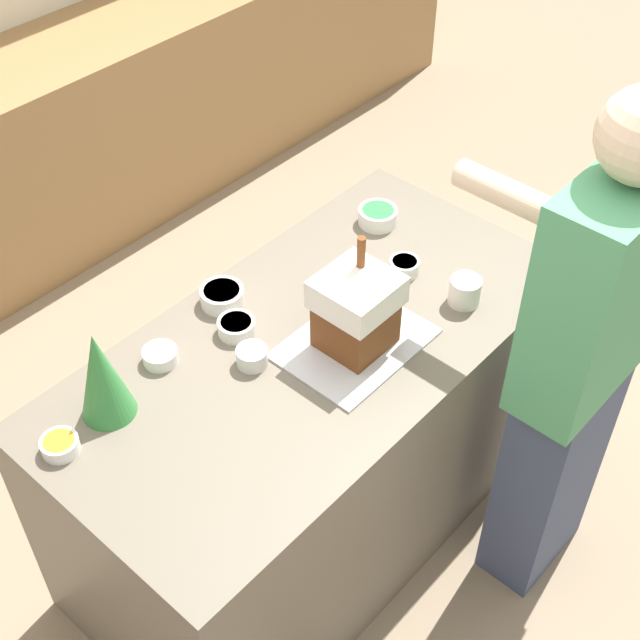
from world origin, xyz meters
The scene contains 14 objects.
ground_plane centered at (0.00, 0.00, 0.00)m, with size 12.00×12.00×0.00m, color gray.
kitchen_island centered at (0.00, 0.00, 0.44)m, with size 1.64×0.83×0.89m.
baking_tray centered at (0.08, -0.10, 0.89)m, with size 0.42×0.32×0.01m.
gingerbread_house centered at (0.08, -0.10, 1.02)m, with size 0.21×0.20×0.34m.
decorative_tree centered at (-0.55, 0.23, 1.03)m, with size 0.15×0.15×0.28m.
candy_bowl_far_left centered at (0.57, 0.21, 0.92)m, with size 0.13×0.13×0.05m.
candy_bowl_beside_tree centered at (-0.17, 0.07, 0.92)m, with size 0.09×0.09×0.05m.
candy_bowl_near_tray_left centered at (-0.72, 0.21, 0.91)m, with size 0.10×0.10×0.04m.
candy_bowl_front_corner centered at (-0.34, 0.26, 0.91)m, with size 0.10×0.10×0.04m.
candy_bowl_center_rear centered at (-0.12, 0.19, 0.91)m, with size 0.11×0.11×0.05m.
candy_bowl_near_tray_right centered at (0.42, -0.01, 0.91)m, with size 0.10×0.10×0.05m.
candy_bowl_behind_tray centered at (-0.05, 0.31, 0.92)m, with size 0.13×0.13×0.05m.
mug centered at (0.43, -0.23, 0.93)m, with size 0.10×0.10×0.09m.
person centered at (0.41, -0.63, 0.91)m, with size 0.46×0.58×1.77m.
Camera 1 is at (-1.34, -1.23, 2.71)m, focal length 50.00 mm.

